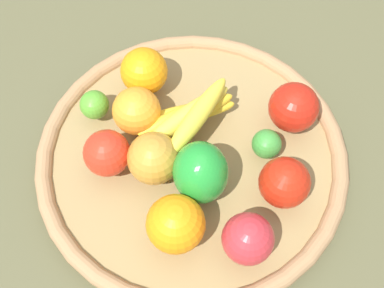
{
  "coord_description": "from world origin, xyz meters",
  "views": [
    {
      "loc": [
        0.07,
        0.36,
        0.68
      ],
      "look_at": [
        0.0,
        0.0,
        0.06
      ],
      "focal_mm": 46.53,
      "sensor_mm": 36.0,
      "label": 1
    }
  ],
  "objects_px": {
    "apple_0": "(154,158)",
    "lime_1": "(267,144)",
    "orange_2": "(176,224)",
    "banana_bunch": "(189,115)",
    "orange_0": "(144,71)",
    "apple_3": "(107,154)",
    "apple_2": "(294,107)",
    "bell_pepper": "(204,172)",
    "orange_1": "(137,111)",
    "apple_4": "(284,183)",
    "apple_1": "(248,239)",
    "lime_0": "(94,105)"
  },
  "relations": [
    {
      "from": "apple_4",
      "to": "orange_1",
      "type": "bearing_deg",
      "value": -40.17
    },
    {
      "from": "orange_0",
      "to": "apple_3",
      "type": "bearing_deg",
      "value": 61.84
    },
    {
      "from": "orange_1",
      "to": "lime_1",
      "type": "relative_size",
      "value": 1.66
    },
    {
      "from": "apple_3",
      "to": "bell_pepper",
      "type": "bearing_deg",
      "value": 154.74
    },
    {
      "from": "apple_0",
      "to": "apple_4",
      "type": "height_order",
      "value": "apple_0"
    },
    {
      "from": "apple_2",
      "to": "lime_1",
      "type": "bearing_deg",
      "value": 40.98
    },
    {
      "from": "lime_0",
      "to": "orange_0",
      "type": "xyz_separation_m",
      "value": [
        -0.08,
        -0.04,
        0.01
      ]
    },
    {
      "from": "orange_0",
      "to": "apple_1",
      "type": "distance_m",
      "value": 0.31
    },
    {
      "from": "apple_3",
      "to": "orange_0",
      "type": "bearing_deg",
      "value": -118.16
    },
    {
      "from": "orange_2",
      "to": "lime_1",
      "type": "xyz_separation_m",
      "value": [
        -0.15,
        -0.1,
        -0.02
      ]
    },
    {
      "from": "bell_pepper",
      "to": "lime_1",
      "type": "relative_size",
      "value": 2.17
    },
    {
      "from": "orange_1",
      "to": "apple_4",
      "type": "height_order",
      "value": "same"
    },
    {
      "from": "orange_2",
      "to": "apple_4",
      "type": "relative_size",
      "value": 1.1
    },
    {
      "from": "apple_0",
      "to": "orange_0",
      "type": "height_order",
      "value": "apple_0"
    },
    {
      "from": "apple_3",
      "to": "apple_2",
      "type": "xyz_separation_m",
      "value": [
        -0.28,
        -0.02,
        0.0
      ]
    },
    {
      "from": "orange_0",
      "to": "lime_0",
      "type": "bearing_deg",
      "value": 24.81
    },
    {
      "from": "apple_3",
      "to": "lime_1",
      "type": "relative_size",
      "value": 1.54
    },
    {
      "from": "apple_2",
      "to": "apple_1",
      "type": "height_order",
      "value": "apple_2"
    },
    {
      "from": "lime_0",
      "to": "banana_bunch",
      "type": "xyz_separation_m",
      "value": [
        -0.14,
        0.05,
        0.01
      ]
    },
    {
      "from": "apple_3",
      "to": "apple_4",
      "type": "xyz_separation_m",
      "value": [
        -0.23,
        0.09,
        0.0
      ]
    },
    {
      "from": "orange_2",
      "to": "apple_3",
      "type": "relative_size",
      "value": 1.16
    },
    {
      "from": "apple_0",
      "to": "apple_1",
      "type": "relative_size",
      "value": 1.09
    },
    {
      "from": "orange_2",
      "to": "orange_0",
      "type": "relative_size",
      "value": 1.06
    },
    {
      "from": "apple_0",
      "to": "lime_1",
      "type": "distance_m",
      "value": 0.17
    },
    {
      "from": "apple_0",
      "to": "banana_bunch",
      "type": "xyz_separation_m",
      "value": [
        -0.06,
        -0.06,
        -0.0
      ]
    },
    {
      "from": "orange_1",
      "to": "apple_2",
      "type": "height_order",
      "value": "apple_2"
    },
    {
      "from": "bell_pepper",
      "to": "orange_1",
      "type": "bearing_deg",
      "value": 33.76
    },
    {
      "from": "apple_2",
      "to": "lime_1",
      "type": "height_order",
      "value": "apple_2"
    },
    {
      "from": "bell_pepper",
      "to": "lime_1",
      "type": "bearing_deg",
      "value": -66.4
    },
    {
      "from": "orange_0",
      "to": "bell_pepper",
      "type": "bearing_deg",
      "value": 105.88
    },
    {
      "from": "apple_4",
      "to": "bell_pepper",
      "type": "distance_m",
      "value": 0.11
    },
    {
      "from": "apple_0",
      "to": "bell_pepper",
      "type": "height_order",
      "value": "bell_pepper"
    },
    {
      "from": "orange_1",
      "to": "apple_4",
      "type": "relative_size",
      "value": 1.01
    },
    {
      "from": "bell_pepper",
      "to": "apple_0",
      "type": "bearing_deg",
      "value": 60.62
    },
    {
      "from": "banana_bunch",
      "to": "orange_1",
      "type": "distance_m",
      "value": 0.08
    },
    {
      "from": "lime_0",
      "to": "apple_0",
      "type": "xyz_separation_m",
      "value": [
        -0.07,
        0.12,
        0.02
      ]
    },
    {
      "from": "apple_4",
      "to": "orange_0",
      "type": "xyz_separation_m",
      "value": [
        0.16,
        -0.22,
        0.0
      ]
    },
    {
      "from": "lime_0",
      "to": "lime_1",
      "type": "bearing_deg",
      "value": 154.27
    },
    {
      "from": "apple_3",
      "to": "lime_1",
      "type": "xyz_separation_m",
      "value": [
        -0.23,
        0.02,
        -0.01
      ]
    },
    {
      "from": "orange_1",
      "to": "apple_2",
      "type": "relative_size",
      "value": 0.96
    },
    {
      "from": "apple_0",
      "to": "apple_2",
      "type": "relative_size",
      "value": 1.0
    },
    {
      "from": "bell_pepper",
      "to": "orange_0",
      "type": "bearing_deg",
      "value": 17.83
    },
    {
      "from": "banana_bunch",
      "to": "orange_0",
      "type": "bearing_deg",
      "value": -59.5
    },
    {
      "from": "lime_0",
      "to": "apple_1",
      "type": "bearing_deg",
      "value": 124.71
    },
    {
      "from": "apple_3",
      "to": "orange_0",
      "type": "height_order",
      "value": "orange_0"
    },
    {
      "from": "orange_2",
      "to": "apple_3",
      "type": "distance_m",
      "value": 0.14
    },
    {
      "from": "orange_2",
      "to": "banana_bunch",
      "type": "relative_size",
      "value": 0.49
    },
    {
      "from": "lime_0",
      "to": "lime_1",
      "type": "relative_size",
      "value": 1.03
    },
    {
      "from": "orange_2",
      "to": "banana_bunch",
      "type": "distance_m",
      "value": 0.17
    },
    {
      "from": "apple_2",
      "to": "banana_bunch",
      "type": "bearing_deg",
      "value": -6.86
    }
  ]
}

